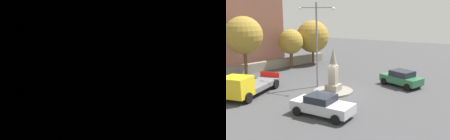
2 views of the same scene
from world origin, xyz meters
The scene contains 8 objects.
ground_plane centered at (0.00, 0.00, 0.00)m, with size 80.00×80.00×0.00m, color #424244.
traffic_island centered at (0.00, 0.00, 0.08)m, with size 3.40×3.40×0.15m, color gray.
monument centered at (0.00, 0.00, 1.75)m, with size 1.13×1.13×3.70m.
streetlamp centered at (-2.14, 0.84, 4.64)m, with size 3.67×0.28×7.64m.
car_silver_waiting centered at (1.92, -5.04, 0.74)m, with size 4.32×2.06×1.44m.
car_green_approaching centered at (4.69, 4.62, 0.77)m, with size 4.23×3.11×1.49m.
truck_yellow_parked_right centered at (-5.58, -4.58, 0.95)m, with size 3.25×6.07×1.98m.
tree_near_wall centered at (-11.10, 0.76, 4.37)m, with size 3.95×3.95×6.36m.
Camera 1 is at (-17.54, 1.76, 6.48)m, focal length 34.36 mm.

